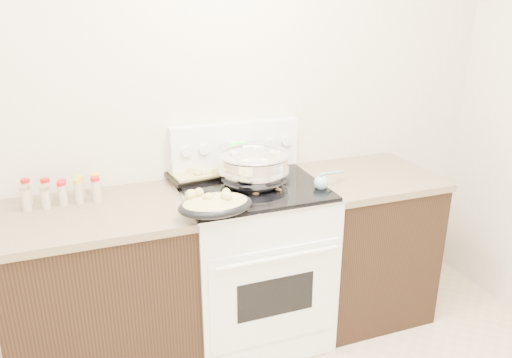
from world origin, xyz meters
name	(u,v)px	position (x,y,z in m)	size (l,w,h in m)	color
room_shell	(325,98)	(0.00, 0.00, 1.70)	(4.10, 3.60, 2.75)	beige
counter_left	(103,291)	(-0.48, 1.43, 0.46)	(0.93, 0.67, 0.92)	black
counter_right	(363,243)	(1.08, 1.43, 0.46)	(0.73, 0.67, 0.92)	black
kitchen_range	(253,259)	(0.35, 1.42, 0.49)	(0.78, 0.73, 1.22)	white
mixing_bowl	(254,169)	(0.37, 1.44, 1.03)	(0.50, 0.50, 0.23)	silver
roasting_pan	(215,204)	(0.06, 1.14, 0.99)	(0.37, 0.26, 0.11)	black
baking_sheet	(200,173)	(0.12, 1.67, 0.96)	(0.39, 0.30, 0.06)	black
wooden_spoon	(257,189)	(0.35, 1.35, 0.95)	(0.16, 0.23, 0.04)	#A47A4B
blue_ladle	(323,182)	(0.69, 1.27, 0.98)	(0.25, 0.17, 0.10)	#7BAEB7
spice_jars	(63,191)	(-0.61, 1.59, 0.98)	(0.38, 0.15, 0.13)	#BFB28C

